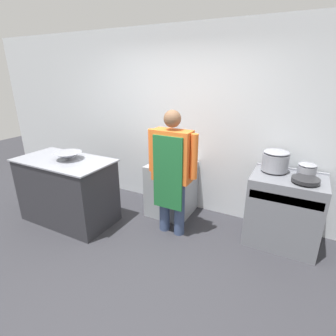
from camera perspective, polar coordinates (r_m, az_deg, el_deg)
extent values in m
plane|color=#2D2D33|center=(3.20, -10.79, -20.57)|extent=(14.00, 14.00, 0.00)
cube|color=silver|center=(4.00, 3.73, 9.78)|extent=(8.00, 0.05, 2.70)
cube|color=#2D2D33|center=(4.05, -20.95, -4.69)|extent=(1.32, 0.71, 0.91)
cube|color=gray|center=(3.89, -21.80, 1.57)|extent=(1.37, 0.74, 0.02)
cube|color=slate|center=(3.60, 23.88, -8.47)|extent=(0.84, 0.61, 0.90)
cube|color=gray|center=(3.21, 24.13, -6.26)|extent=(0.77, 0.03, 0.10)
cube|color=gray|center=(3.69, 25.27, -0.17)|extent=(0.84, 0.03, 0.02)
cube|color=#93999E|center=(4.00, 0.74, -4.52)|extent=(0.62, 0.62, 0.79)
cube|color=silver|center=(3.75, -1.35, -5.67)|extent=(0.53, 0.02, 0.56)
cylinder|color=#38476B|center=(3.58, -0.75, -7.97)|extent=(0.14, 0.14, 0.76)
cylinder|color=#38476B|center=(3.49, 2.49, -8.77)|extent=(0.14, 0.14, 0.76)
cube|color=orange|center=(3.26, 0.91, 2.64)|extent=(0.49, 0.22, 0.65)
cube|color=#1E6633|center=(3.22, -0.09, -1.30)|extent=(0.40, 0.02, 0.94)
cylinder|color=orange|center=(3.38, -3.51, 3.86)|extent=(0.09, 0.09, 0.56)
cylinder|color=orange|center=(3.13, 5.69, 2.45)|extent=(0.09, 0.09, 0.56)
sphere|color=brown|center=(3.15, 0.96, 10.68)|extent=(0.21, 0.21, 0.21)
cone|color=gray|center=(3.86, -20.93, 2.48)|extent=(0.38, 0.38, 0.10)
cylinder|color=gray|center=(3.49, 22.29, 1.20)|extent=(0.31, 0.31, 0.21)
ellipsoid|color=gray|center=(3.45, 22.56, 3.21)|extent=(0.31, 0.31, 0.05)
cylinder|color=#262628|center=(3.31, 27.77, -2.28)|extent=(0.30, 0.30, 0.04)
cylinder|color=gray|center=(3.50, 27.96, -0.49)|extent=(0.21, 0.21, 0.12)
ellipsoid|color=gray|center=(3.48, 28.15, 0.63)|extent=(0.20, 0.20, 0.04)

